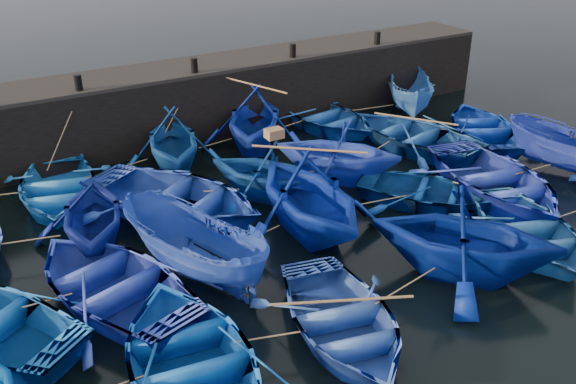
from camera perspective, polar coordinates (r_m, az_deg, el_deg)
ground at (r=16.38m, az=5.75°, el=-6.53°), size 120.00×120.00×0.00m
quay_wall at (r=24.22m, az=-8.92°, el=7.86°), size 26.00×2.50×2.50m
quay_top at (r=23.84m, az=-9.15°, el=10.84°), size 26.00×2.50×0.12m
bollard_1 at (r=21.81m, az=-18.14°, el=9.22°), size 0.24×0.24×0.50m
bollard_2 at (r=22.95m, az=-8.33°, el=11.08°), size 0.24×0.24×0.50m
bollard_3 at (r=24.69m, az=0.42°, el=12.46°), size 0.24×0.24×0.50m
bollard_4 at (r=26.91m, az=7.95°, el=13.41°), size 0.24×0.24×0.50m
boat_1 at (r=20.32m, az=-19.90°, el=0.44°), size 4.49×5.46×0.99m
boat_2 at (r=21.39m, az=-10.27°, el=4.64°), size 4.49×4.86×2.12m
boat_3 at (r=22.71m, az=-3.02°, el=6.63°), size 5.63×5.79×2.32m
boat_4 at (r=24.73m, az=3.34°, el=6.68°), size 4.09×5.23×0.99m
boat_5 at (r=26.65m, az=10.90°, el=8.55°), size 3.87×4.57×1.70m
boat_7 at (r=17.42m, az=-16.95°, el=-1.69°), size 4.22×4.57×2.00m
boat_8 at (r=18.56m, az=-10.05°, el=-0.49°), size 6.43×6.94×1.17m
boat_9 at (r=19.09m, az=-1.98°, el=1.97°), size 4.67×4.80×1.93m
boat_10 at (r=20.26m, az=4.47°, el=3.70°), size 5.25×5.27×2.10m
boat_11 at (r=23.36m, az=11.14°, el=5.10°), size 4.86×5.93×1.07m
boat_12 at (r=24.71m, az=16.97°, el=5.50°), size 5.12×5.72×0.98m
boat_14 at (r=15.29m, az=-15.35°, el=-7.72°), size 5.08×6.05×1.08m
boat_15 at (r=15.51m, az=-8.47°, el=-5.00°), size 3.23×4.77×1.73m
boat_16 at (r=17.01m, az=1.84°, el=-0.17°), size 4.36×4.98×2.51m
boat_17 at (r=19.38m, az=12.49°, el=0.01°), size 5.03×5.23×0.88m
boat_18 at (r=20.34m, az=17.96°, el=1.03°), size 4.97×6.21×1.15m
boat_19 at (r=22.66m, az=23.83°, el=3.37°), size 3.12×4.59×1.66m
boat_21 at (r=12.86m, az=-8.58°, el=-14.45°), size 4.34×5.61×1.07m
boat_22 at (r=13.80m, az=4.78°, el=-11.27°), size 4.14×5.13×0.94m
boat_23 at (r=15.83m, az=15.54°, el=-3.69°), size 5.90×5.96×2.38m
boat_24 at (r=18.02m, az=20.64°, el=-3.19°), size 4.63×5.42×0.95m
wooden_crate at (r=18.79m, az=-1.23°, el=5.23°), size 0.50×0.38×0.28m
mooring_ropes at (r=19.69m, az=-2.21°, el=2.47°), size 17.83×11.72×2.10m
loose_oars at (r=18.65m, az=3.84°, el=3.93°), size 10.51×12.27×1.63m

